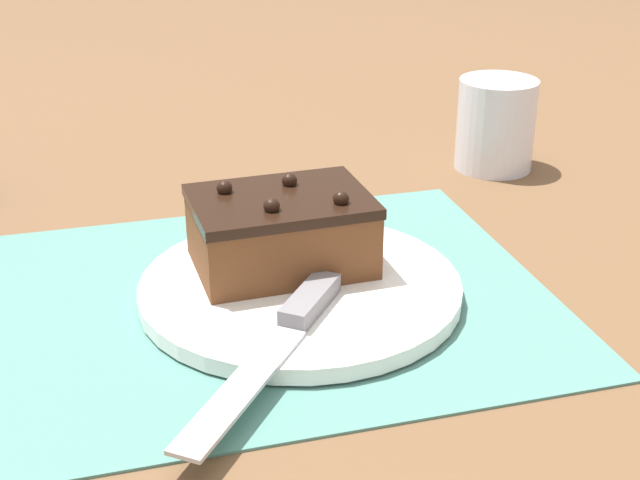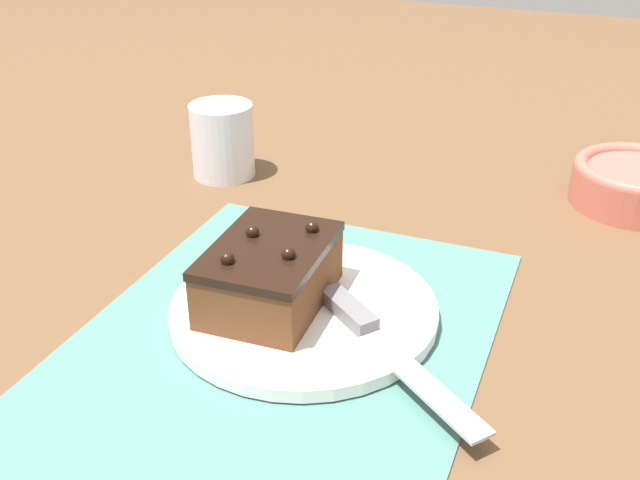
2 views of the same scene
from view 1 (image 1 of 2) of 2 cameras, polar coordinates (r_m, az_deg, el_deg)
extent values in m
plane|color=brown|center=(0.66, -5.19, -4.12)|extent=(3.00, 3.00, 0.00)
cube|color=slate|center=(0.66, -5.20, -3.97)|extent=(0.46, 0.34, 0.00)
cylinder|color=white|center=(0.66, -1.27, -3.08)|extent=(0.24, 0.24, 0.01)
cube|color=brown|center=(0.67, -2.49, 0.26)|extent=(0.13, 0.10, 0.05)
cube|color=black|center=(0.66, -2.54, 2.48)|extent=(0.14, 0.10, 0.01)
sphere|color=black|center=(0.67, -6.23, 3.34)|extent=(0.01, 0.01, 0.01)
sphere|color=black|center=(0.64, -3.17, 2.29)|extent=(0.01, 0.01, 0.01)
sphere|color=black|center=(0.68, -1.97, 3.84)|extent=(0.01, 0.01, 0.01)
sphere|color=black|center=(0.65, 1.23, 2.83)|extent=(0.01, 0.01, 0.01)
cube|color=slate|center=(0.62, -0.63, -3.90)|extent=(0.06, 0.06, 0.01)
cube|color=#B7BABF|center=(0.54, -4.99, -9.36)|extent=(0.10, 0.13, 0.00)
cylinder|color=white|center=(0.93, 11.18, 7.27)|extent=(0.08, 0.08, 0.09)
camera|label=2|loc=(0.51, -67.53, 17.61)|focal=42.00mm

